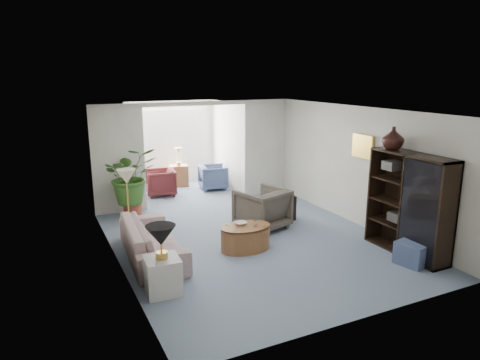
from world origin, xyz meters
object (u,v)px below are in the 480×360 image
end_table (163,276)px  sunroom_table (179,176)px  side_table_dark (283,207)px  table_lamp (161,236)px  cabinet_urn (393,138)px  framed_picture (363,146)px  sunroom_chair_maroon (161,182)px  sofa (152,240)px  coffee_bowl (241,223)px  sunroom_chair_blue (213,177)px  floor_lamp (126,177)px  wingback_chair (262,209)px  entertainment_cabinet (409,204)px  coffee_cup (255,224)px  plant_pot (133,210)px  ottoman (413,253)px  coffee_table (245,238)px

end_table → sunroom_table: sunroom_table is taller
side_table_dark → table_lamp: bearing=-147.7°
end_table → cabinet_urn: cabinet_urn is taller
framed_picture → sunroom_chair_maroon: 5.37m
sunroom_table → sofa: bearing=-113.4°
coffee_bowl → sunroom_chair_blue: 4.34m
table_lamp → sofa: bearing=81.6°
framed_picture → side_table_dark: (-1.23, 1.04, -1.43)m
framed_picture → sunroom_chair_blue: (-1.63, 4.15, -1.36)m
floor_lamp → side_table_dark: bearing=-4.9°
framed_picture → table_lamp: (-4.57, -1.07, -0.81)m
table_lamp → sunroom_table: bearing=69.8°
side_table_dark → sunroom_chair_maroon: size_ratio=0.71×
sunroom_chair_maroon → side_table_dark: bearing=41.2°
wingback_chair → sunroom_table: bearing=-100.8°
end_table → table_lamp: size_ratio=1.24×
sofa → sunroom_chair_blue: 4.74m
table_lamp → floor_lamp: (0.03, 2.39, 0.36)m
side_table_dark → sunroom_chair_maroon: sunroom_chair_maroon is taller
wingback_chair → side_table_dark: size_ratio=1.72×
entertainment_cabinet → coffee_cup: bearing=151.3°
coffee_cup → wingback_chair: (0.66, 0.96, -0.07)m
end_table → wingback_chair: wingback_chair is taller
table_lamp → sunroom_chair_blue: table_lamp is taller
sofa → sunroom_chair_maroon: 4.06m
plant_pot → sofa: bearing=-94.2°
sunroom_chair_maroon → cabinet_urn: bearing=39.1°
framed_picture → coffee_bowl: (-2.80, -0.02, -1.22)m
table_lamp → side_table_dark: size_ratio=0.81×
coffee_cup → wingback_chair: 1.17m
wingback_chair → entertainment_cabinet: 2.87m
cabinet_urn → sunroom_table: size_ratio=0.67×
end_table → sunroom_chair_maroon: bearing=74.5°
sofa → wingback_chair: (2.44, 0.46, 0.11)m
sofa → side_table_dark: sofa is taller
end_table → table_lamp: table_lamp is taller
ottoman → sunroom_table: sunroom_table is taller
wingback_chair → plant_pot: wingback_chair is taller
wingback_chair → cabinet_urn: bearing=117.2°
table_lamp → ottoman: bearing=-11.8°
sofa → ottoman: (3.90, -2.21, -0.12)m
coffee_cup → sunroom_table: 5.13m
coffee_cup → cabinet_urn: 2.93m
floor_lamp → coffee_table: size_ratio=0.38×
floor_lamp → ottoman: bearing=-38.6°
framed_picture → floor_lamp: 4.76m
framed_picture → end_table: (-4.57, -1.07, -1.43)m
coffee_cup → plant_pot: size_ratio=0.23×
sofa → sunroom_chair_maroon: (1.25, 3.87, 0.03)m
cabinet_urn → sunroom_chair_maroon: (-2.90, 5.17, -1.67)m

